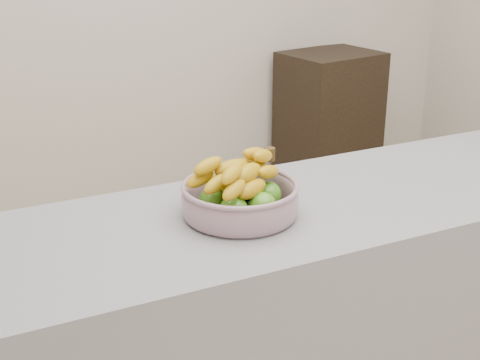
# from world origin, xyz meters

# --- Properties ---
(counter) EXTENTS (2.00, 0.60, 0.90)m
(counter) POSITION_xyz_m (0.00, 0.06, 0.45)
(counter) COLOR gray
(counter) RESTS_ON ground
(cabinet) EXTENTS (0.58, 0.49, 0.93)m
(cabinet) POSITION_xyz_m (1.09, 1.78, 0.46)
(cabinet) COLOR black
(cabinet) RESTS_ON ground
(fruit_bowl) EXTENTS (0.31, 0.31, 0.16)m
(fruit_bowl) POSITION_xyz_m (-0.32, 0.06, 0.95)
(fruit_bowl) COLOR #A8B3CA
(fruit_bowl) RESTS_ON counter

